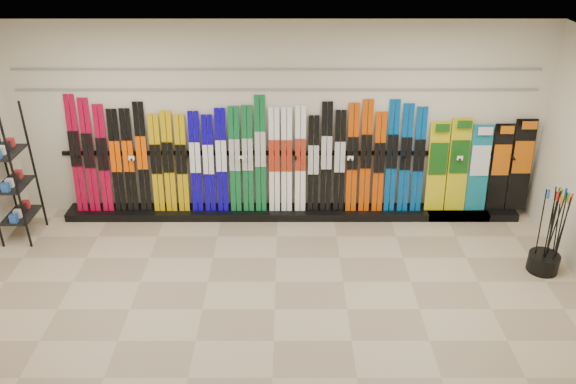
{
  "coord_description": "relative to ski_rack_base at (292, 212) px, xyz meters",
  "views": [
    {
      "loc": [
        0.16,
        -5.41,
        4.48
      ],
      "look_at": [
        0.16,
        1.0,
        1.1
      ],
      "focal_mm": 35.0,
      "sensor_mm": 36.0,
      "label": 1
    }
  ],
  "objects": [
    {
      "name": "floor",
      "position": [
        -0.22,
        -2.28,
        -0.06
      ],
      "size": [
        8.0,
        8.0,
        0.0
      ],
      "primitive_type": "plane",
      "color": "#9E886D",
      "rests_on": "ground"
    },
    {
      "name": "back_wall",
      "position": [
        -0.22,
        0.22,
        1.44
      ],
      "size": [
        8.0,
        0.0,
        8.0
      ],
      "primitive_type": "plane",
      "rotation": [
        1.57,
        0.0,
        0.0
      ],
      "color": "beige",
      "rests_on": "floor"
    },
    {
      "name": "ceiling",
      "position": [
        -0.22,
        -2.28,
        2.94
      ],
      "size": [
        8.0,
        8.0,
        0.0
      ],
      "primitive_type": "plane",
      "rotation": [
        3.14,
        0.0,
        0.0
      ],
      "color": "silver",
      "rests_on": "back_wall"
    },
    {
      "name": "ski_rack_base",
      "position": [
        0.0,
        0.0,
        0.0
      ],
      "size": [
        8.0,
        0.4,
        0.12
      ],
      "primitive_type": "cube",
      "color": "black",
      "rests_on": "floor"
    },
    {
      "name": "skis",
      "position": [
        -0.68,
        0.07,
        0.88
      ],
      "size": [
        5.38,
        0.28,
        1.82
      ],
      "color": "#AB042A",
      "rests_on": "ski_rack_base"
    },
    {
      "name": "snowboards",
      "position": [
        2.87,
        0.07,
        0.76
      ],
      "size": [
        1.59,
        0.23,
        1.46
      ],
      "color": "gold",
      "rests_on": "ski_rack_base"
    },
    {
      "name": "accessory_rack",
      "position": [
        -3.97,
        -0.58,
        0.94
      ],
      "size": [
        0.4,
        0.6,
        1.99
      ],
      "primitive_type": "cube",
      "color": "black",
      "rests_on": "floor"
    },
    {
      "name": "pole_bin",
      "position": [
        3.38,
        -1.46,
        0.07
      ],
      "size": [
        0.41,
        0.41,
        0.25
      ],
      "primitive_type": "cylinder",
      "color": "black",
      "rests_on": "floor"
    },
    {
      "name": "ski_poles",
      "position": [
        3.41,
        -1.46,
        0.55
      ],
      "size": [
        0.36,
        0.3,
        1.18
      ],
      "color": "black",
      "rests_on": "pole_bin"
    },
    {
      "name": "slatwall_rail_0",
      "position": [
        -0.22,
        0.2,
        1.94
      ],
      "size": [
        7.6,
        0.02,
        0.03
      ],
      "primitive_type": "cube",
      "color": "gray",
      "rests_on": "back_wall"
    },
    {
      "name": "slatwall_rail_1",
      "position": [
        -0.22,
        0.2,
        2.24
      ],
      "size": [
        7.6,
        0.02,
        0.03
      ],
      "primitive_type": "cube",
      "color": "gray",
      "rests_on": "back_wall"
    }
  ]
}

